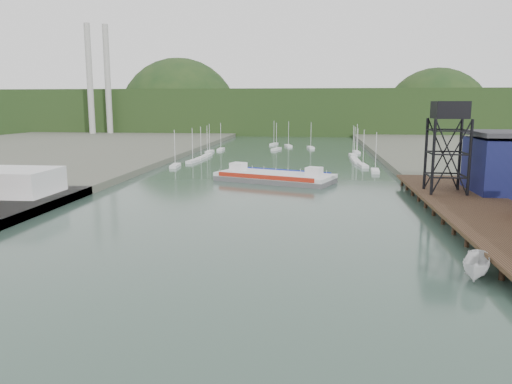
# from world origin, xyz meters

# --- Properties ---
(ground) EXTENTS (600.00, 600.00, 0.00)m
(ground) POSITION_xyz_m (0.00, 0.00, 0.00)
(ground) COLOR #294038
(ground) RESTS_ON ground
(east_pier) EXTENTS (14.00, 70.00, 2.45)m
(east_pier) POSITION_xyz_m (37.00, 45.00, 1.90)
(east_pier) COLOR black
(east_pier) RESTS_ON ground
(white_shed) EXTENTS (18.00, 12.00, 4.50)m
(white_shed) POSITION_xyz_m (-44.00, 50.00, 3.85)
(white_shed) COLOR silver
(white_shed) RESTS_ON west_quay
(lift_tower) EXTENTS (6.50, 6.50, 16.00)m
(lift_tower) POSITION_xyz_m (35.00, 58.00, 15.65)
(lift_tower) COLOR black
(lift_tower) RESTS_ON east_pier
(marina_sailboats) EXTENTS (57.71, 92.65, 0.90)m
(marina_sailboats) POSITION_xyz_m (0.08, 138.46, 0.35)
(marina_sailboats) COLOR silver
(marina_sailboats) RESTS_ON ground
(smokestacks) EXTENTS (11.20, 8.20, 60.00)m
(smokestacks) POSITION_xyz_m (-106.00, 232.50, 30.00)
(smokestacks) COLOR #AAA9A4
(smokestacks) RESTS_ON ground
(distant_hills) EXTENTS (500.00, 120.00, 80.00)m
(distant_hills) POSITION_xyz_m (-3.98, 301.35, 10.38)
(distant_hills) COLOR #193216
(distant_hills) RESTS_ON ground
(chain_ferry) EXTENTS (28.81, 19.41, 3.85)m
(chain_ferry) POSITION_xyz_m (2.70, 80.63, 1.11)
(chain_ferry) COLOR #545457
(chain_ferry) RESTS_ON ground
(motorboat) EXTENTS (4.81, 7.10, 2.57)m
(motorboat) POSITION_xyz_m (28.49, 17.94, 1.28)
(motorboat) COLOR silver
(motorboat) RESTS_ON ground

